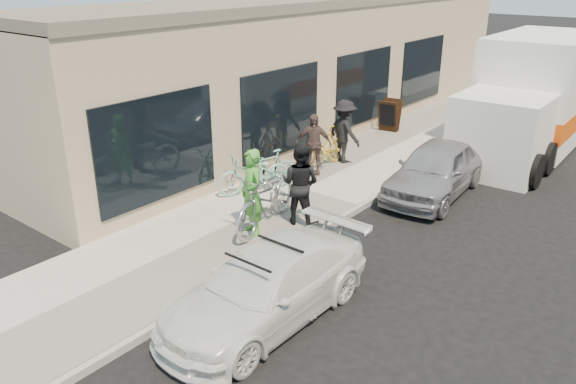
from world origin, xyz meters
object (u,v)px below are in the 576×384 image
Objects in this scene: sedan_silver at (435,169)px; cruiser_bike_b at (254,173)px; woman_rider at (252,193)px; cruiser_bike_a at (269,169)px; bike_rack at (270,159)px; man_standing at (300,184)px; bystander_a at (344,131)px; sedan_white at (267,286)px; moving_truck at (532,101)px; cruiser_bike_c at (322,147)px; tandem_bike at (267,198)px; bystander_b at (313,144)px; sandwich_board at (390,115)px.

cruiser_bike_b is (-3.17, -2.85, -0.01)m from sedan_silver.
cruiser_bike_a is at bearing 145.20° from woman_rider.
man_standing is (2.07, -1.47, 0.30)m from bike_rack.
sedan_silver is at bearing -123.22° from man_standing.
bike_rack is at bearing 143.43° from cruiser_bike_a.
man_standing reaches higher than bystander_a.
moving_truck reaches higher than sedan_white.
sedan_white is 1.05× the size of sedan_silver.
woman_rider is (-1.76, -4.48, 0.38)m from sedan_silver.
cruiser_bike_c is at bearing -73.94° from man_standing.
moving_truck is 9.85m from woman_rider.
woman_rider is at bearing 116.32° from bystander_a.
bystander_a is at bearing 107.69° from cruiser_bike_b.
bike_rack is 0.61× the size of cruiser_bike_a.
moving_truck is 8.79m from man_standing.
bike_rack is 2.61m from tandem_bike.
bystander_a reaches higher than tandem_bike.
bike_rack is 0.51× the size of cruiser_bike_b.
man_standing is at bearing -92.15° from bystander_b.
bike_rack is at bearing 89.24° from bystander_a.
bystander_b is at bearing 121.03° from sedan_white.
cruiser_bike_a is at bearing -133.15° from bystander_b.
cruiser_bike_b is 1.03× the size of cruiser_bike_c.
cruiser_bike_c is (-1.28, 3.70, -0.08)m from tandem_bike.
sandwich_board is 0.55× the size of cruiser_bike_b.
bystander_b is (-1.54, 2.54, -0.07)m from man_standing.
sandwich_board is 3.52m from bystander_a.
sedan_white is 5.16m from cruiser_bike_a.
man_standing is 0.94× the size of cruiser_bike_b.
man_standing is at bearing 89.31° from woman_rider.
man_standing is at bearing 5.17° from cruiser_bike_b.
bystander_a is at bearing 96.40° from cruiser_bike_a.
woman_rider is at bearing -88.23° from sandwich_board.
sedan_white is at bearing -49.93° from bike_rack.
bystander_b is at bearing 100.09° from bystander_a.
bike_rack is at bearing -99.80° from sandwich_board.
sedan_silver is at bearing 30.60° from bike_rack.
woman_rider is 0.95× the size of cruiser_bike_b.
woman_rider is at bearing -59.33° from cruiser_bike_c.
sandwich_board is at bearing 115.95° from cruiser_bike_b.
woman_rider is (1.65, -2.46, 0.31)m from bike_rack.
cruiser_bike_b is at bearing -31.60° from man_standing.
sandwich_board is 4.16m from moving_truck.
bike_rack is 2.98m from woman_rider.
bystander_b reaches higher than cruiser_bike_c.
cruiser_bike_a is 0.89× the size of bystander_a.
bystander_a is at bearing 82.99° from cruiser_bike_c.
cruiser_bike_b is at bearing -81.98° from cruiser_bike_a.
bystander_a is at bearing -126.28° from moving_truck.
woman_rider is 1.03× the size of bystander_a.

